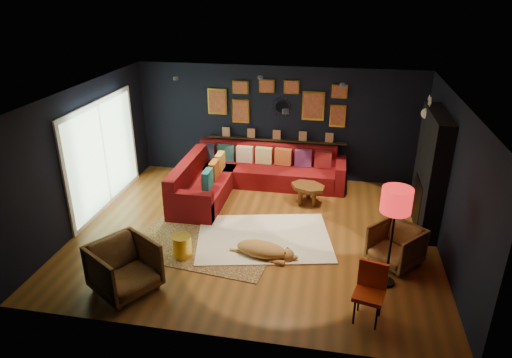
% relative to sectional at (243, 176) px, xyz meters
% --- Properties ---
extents(floor, '(6.50, 6.50, 0.00)m').
position_rel_sectional_xyz_m(floor, '(0.61, -1.81, -0.32)').
color(floor, brown).
rests_on(floor, ground).
extents(room_walls, '(6.50, 6.50, 6.50)m').
position_rel_sectional_xyz_m(room_walls, '(0.61, -1.81, 1.27)').
color(room_walls, black).
rests_on(room_walls, ground).
extents(sectional, '(3.41, 2.69, 0.86)m').
position_rel_sectional_xyz_m(sectional, '(0.00, 0.00, 0.00)').
color(sectional, maroon).
rests_on(sectional, ground).
extents(ledge, '(3.20, 0.12, 0.04)m').
position_rel_sectional_xyz_m(ledge, '(0.61, 0.87, 0.60)').
color(ledge, black).
rests_on(ledge, room_walls).
extents(gallery_wall, '(3.15, 0.04, 1.02)m').
position_rel_sectional_xyz_m(gallery_wall, '(0.60, 0.91, 1.48)').
color(gallery_wall, gold).
rests_on(gallery_wall, room_walls).
extents(sunburst_mirror, '(0.47, 0.16, 0.47)m').
position_rel_sectional_xyz_m(sunburst_mirror, '(0.71, 0.91, 1.38)').
color(sunburst_mirror, silver).
rests_on(sunburst_mirror, room_walls).
extents(fireplace, '(0.31, 1.60, 2.20)m').
position_rel_sectional_xyz_m(fireplace, '(3.71, -0.91, 0.70)').
color(fireplace, black).
rests_on(fireplace, ground).
extents(deer_head, '(0.50, 0.28, 0.45)m').
position_rel_sectional_xyz_m(deer_head, '(3.75, -0.41, 1.73)').
color(deer_head, white).
rests_on(deer_head, fireplace).
extents(sliding_door, '(0.06, 2.80, 2.20)m').
position_rel_sectional_xyz_m(sliding_door, '(-2.60, -1.21, 0.78)').
color(sliding_door, white).
rests_on(sliding_door, ground).
extents(ceiling_spots, '(3.30, 2.50, 0.06)m').
position_rel_sectional_xyz_m(ceiling_spots, '(0.61, -1.01, 2.24)').
color(ceiling_spots, black).
rests_on(ceiling_spots, room_walls).
extents(shag_rug, '(2.69, 2.20, 0.03)m').
position_rel_sectional_xyz_m(shag_rug, '(0.81, -2.01, -0.31)').
color(shag_rug, white).
rests_on(shag_rug, ground).
extents(leopard_rug, '(2.69, 2.08, 0.01)m').
position_rel_sectional_xyz_m(leopard_rug, '(-0.19, -2.33, -0.32)').
color(leopard_rug, tan).
rests_on(leopard_rug, ground).
extents(coffee_table, '(0.92, 0.82, 0.38)m').
position_rel_sectional_xyz_m(coffee_table, '(1.47, -0.41, 0.01)').
color(coffee_table, '#5B3913').
rests_on(coffee_table, shag_rug).
extents(pouf, '(0.57, 0.57, 0.37)m').
position_rel_sectional_xyz_m(pouf, '(-0.69, -0.43, -0.10)').
color(pouf, maroon).
rests_on(pouf, shag_rug).
extents(armchair_left, '(1.13, 1.14, 0.88)m').
position_rel_sectional_xyz_m(armchair_left, '(-0.98, -3.86, 0.12)').
color(armchair_left, '#AB7238').
rests_on(armchair_left, ground).
extents(armchair_right, '(0.98, 0.97, 0.73)m').
position_rel_sectional_xyz_m(armchair_right, '(3.06, -2.36, 0.04)').
color(armchair_right, '#AB7238').
rests_on(armchair_right, ground).
extents(gold_stool, '(0.32, 0.32, 0.40)m').
position_rel_sectional_xyz_m(gold_stool, '(-0.44, -2.84, -0.12)').
color(gold_stool, gold).
rests_on(gold_stool, ground).
extents(orange_chair, '(0.48, 0.48, 0.84)m').
position_rel_sectional_xyz_m(orange_chair, '(2.59, -3.80, 0.17)').
color(orange_chair, black).
rests_on(orange_chair, ground).
extents(floor_lamp, '(0.45, 0.45, 1.62)m').
position_rel_sectional_xyz_m(floor_lamp, '(2.89, -2.96, 1.04)').
color(floor_lamp, black).
rests_on(floor_lamp, ground).
extents(dog, '(1.27, 0.77, 0.38)m').
position_rel_sectional_xyz_m(dog, '(0.87, -2.60, -0.12)').
color(dog, '#B48148').
rests_on(dog, leopard_rug).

